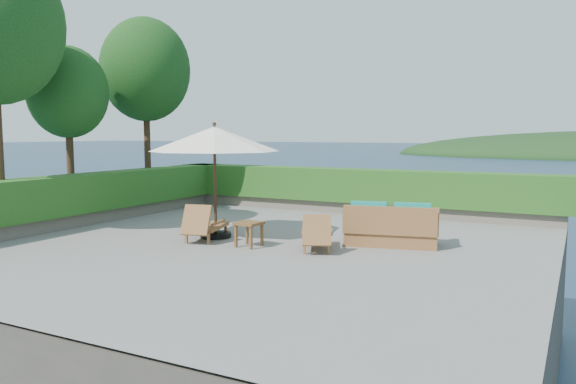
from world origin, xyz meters
The scene contains 14 objects.
ground centered at (0.00, 0.00, 0.00)m, with size 12.00×12.00×0.00m, color slate.
foundation centered at (0.00, 0.00, -1.55)m, with size 12.00×12.00×3.00m, color #514840.
ocean centered at (0.00, 0.00, -3.00)m, with size 600.00×600.00×0.00m, color #14273F.
planter_wall_far centered at (0.00, 5.60, 0.18)m, with size 12.00×0.60×0.36m, color gray.
planter_wall_left centered at (-5.60, 0.00, 0.18)m, with size 0.60×12.00×0.36m, color gray.
hedge_far centered at (0.00, 5.60, 0.85)m, with size 12.40×0.90×1.00m, color #224A15.
hedge_left centered at (-5.60, 0.00, 0.85)m, with size 0.90×12.40×1.00m, color #224A15.
tree_mid centered at (-6.40, 0.50, 3.55)m, with size 2.20×2.20×4.83m.
tree_far centered at (-6.00, 3.20, 4.40)m, with size 2.80×2.80×6.03m.
patio_umbrella centered at (-1.32, 0.22, 2.28)m, with size 3.50×3.50×2.70m.
lounge_left centered at (-1.33, -0.21, 0.36)m, with size 0.97×1.61×0.87m.
lounge_right centered at (1.41, -0.01, 0.34)m, with size 1.10×1.51×0.81m.
side_table centered at (-0.04, -0.36, 0.45)m, with size 0.55×0.55×0.54m.
wicker_loveseat centered at (2.62, 1.24, 0.38)m, with size 2.17×1.43×0.98m.
Camera 1 is at (6.24, -10.53, 2.44)m, focal length 35.00 mm.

